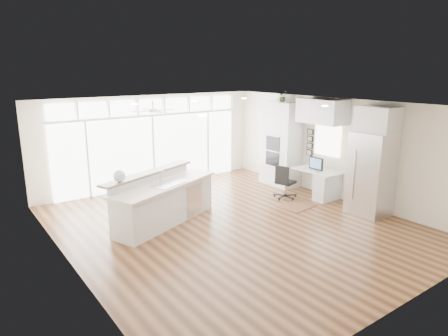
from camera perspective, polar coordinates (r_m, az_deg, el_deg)
floor at (r=9.13m, az=1.28°, el=-8.19°), size 7.00×8.00×0.02m
ceiling at (r=8.48m, az=1.38°, el=9.01°), size 7.00×8.00×0.02m
wall_back at (r=12.06m, az=-10.31°, el=3.81°), size 7.00×0.04×2.70m
wall_front at (r=6.17m, az=24.67°, el=-7.11°), size 7.00×0.04×2.70m
wall_left at (r=7.22m, az=-21.41°, el=-3.81°), size 0.04×8.00×2.70m
wall_right at (r=11.13m, az=15.81°, el=2.66°), size 0.04×8.00×2.70m
glass_wall at (r=12.06m, az=-10.12°, el=2.37°), size 5.80×0.06×2.08m
transom_row at (r=11.87m, az=-10.40°, el=8.67°), size 5.90×0.06×0.40m
desk_window at (r=11.25m, az=14.56°, el=3.89°), size 0.04×0.85×0.85m
ceiling_fan at (r=10.62m, az=-10.15°, el=8.62°), size 1.16×1.16×0.32m
recessed_lights at (r=8.64m, az=0.56°, el=8.98°), size 3.40×3.00×0.02m
oven_cabinet at (r=12.09m, az=8.12°, el=3.44°), size 0.64×1.20×2.50m
desk_nook at (r=11.26m, az=13.12°, el=-2.13°), size 0.72×1.30×0.76m
upper_cabinets at (r=10.92m, az=13.84°, el=7.89°), size 0.64×1.30×0.64m
refrigerator at (r=10.13m, az=20.27°, el=-0.80°), size 0.76×0.90×2.00m
fridge_cabinet at (r=9.95m, az=21.10°, el=6.51°), size 0.64×0.90×0.60m
framed_photos at (r=11.67m, az=12.18°, el=3.63°), size 0.06×0.22×0.80m
kitchen_island at (r=9.18m, az=-8.41°, el=-4.36°), size 3.06×2.08×1.14m
rug at (r=10.49m, az=10.40°, el=-5.33°), size 1.01×0.79×0.01m
office_chair at (r=10.93m, az=8.81°, el=-1.96°), size 0.57×0.55×0.92m
fishbowl at (r=8.59m, az=-14.70°, el=-1.10°), size 0.35×0.35×0.26m
monitor at (r=11.06m, az=13.01°, el=0.65°), size 0.08×0.46×0.38m
keyboard at (r=10.98m, az=12.38°, el=-0.40°), size 0.16×0.35×0.02m
potted_plant at (r=11.92m, az=8.35°, el=9.94°), size 0.30×0.33×0.25m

